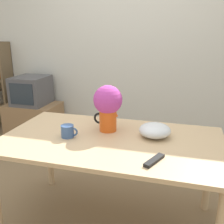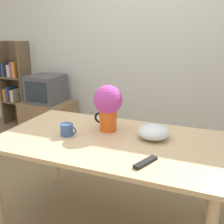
# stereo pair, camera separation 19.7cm
# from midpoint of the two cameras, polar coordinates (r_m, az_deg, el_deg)

# --- Properties ---
(ground_plane) EXTENTS (12.00, 12.00, 0.00)m
(ground_plane) POSITION_cam_midpoint_polar(r_m,az_deg,el_deg) (2.40, -7.95, -20.70)
(ground_plane) COLOR #7F6647
(wall_back) EXTENTS (8.00, 0.05, 2.60)m
(wall_back) POSITION_cam_midpoint_polar(r_m,az_deg,el_deg) (3.52, 2.52, 14.56)
(wall_back) COLOR silver
(wall_back) RESTS_ON ground_plane
(table) EXTENTS (1.58, 0.89, 0.73)m
(table) POSITION_cam_midpoint_polar(r_m,az_deg,el_deg) (1.92, -3.22, -8.17)
(table) COLOR tan
(table) RESTS_ON ground_plane
(flower_vase) EXTENTS (0.22, 0.22, 0.35)m
(flower_vase) POSITION_cam_midpoint_polar(r_m,az_deg,el_deg) (1.97, -3.79, 1.60)
(flower_vase) COLOR #E05619
(flower_vase) RESTS_ON table
(coffee_mug) EXTENTS (0.13, 0.09, 0.09)m
(coffee_mug) POSITION_cam_midpoint_polar(r_m,az_deg,el_deg) (1.93, -12.50, -4.16)
(coffee_mug) COLOR #385689
(coffee_mug) RESTS_ON table
(white_bowl) EXTENTS (0.23, 0.23, 0.10)m
(white_bowl) POSITION_cam_midpoint_polar(r_m,az_deg,el_deg) (1.90, 6.40, -4.02)
(white_bowl) COLOR silver
(white_bowl) RESTS_ON table
(remote_control) EXTENTS (0.11, 0.18, 0.02)m
(remote_control) POSITION_cam_midpoint_polar(r_m,az_deg,el_deg) (1.57, 5.59, -10.52)
(remote_control) COLOR black
(remote_control) RESTS_ON table
(tv_stand) EXTENTS (0.72, 0.49, 0.48)m
(tv_stand) POSITION_cam_midpoint_polar(r_m,az_deg,el_deg) (3.94, -17.97, -1.70)
(tv_stand) COLOR #8E6B47
(tv_stand) RESTS_ON ground_plane
(tv_set) EXTENTS (0.44, 0.48, 0.39)m
(tv_set) POSITION_cam_midpoint_polar(r_m,az_deg,el_deg) (3.83, -18.59, 4.46)
(tv_set) COLOR #4C4C51
(tv_set) RESTS_ON tv_stand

